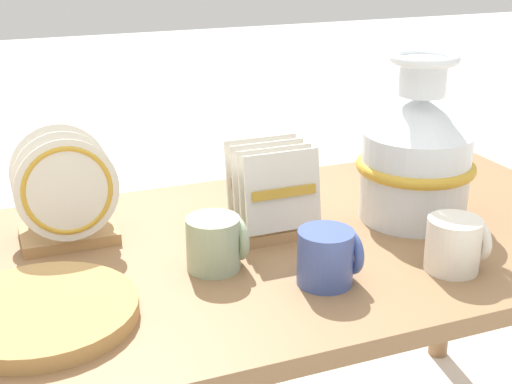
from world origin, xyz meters
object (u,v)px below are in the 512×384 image
object	(u,v)px
ceramic_vase	(417,153)
dish_rack_square_plates	(272,202)
wicker_charger_stack	(42,312)
mug_cobalt_glaze	(328,257)
mug_cream_glaze	(456,244)
dish_rack_round_plates	(66,201)
mug_sage_glaze	(216,243)

from	to	relation	value
ceramic_vase	dish_rack_square_plates	bearing A→B (deg)	171.74
wicker_charger_stack	mug_cobalt_glaze	distance (m)	0.48
wicker_charger_stack	mug_cream_glaze	xyz separation A→B (m)	(0.71, -0.09, 0.04)
ceramic_vase	dish_rack_round_plates	xyz separation A→B (m)	(-0.69, 0.15, -0.06)
wicker_charger_stack	mug_cobalt_glaze	bearing A→B (deg)	-6.48
ceramic_vase	dish_rack_square_plates	size ratio (longest dim) A/B	1.90
dish_rack_square_plates	mug_sage_glaze	xyz separation A→B (m)	(-0.16, -0.11, -0.01)
mug_sage_glaze	wicker_charger_stack	bearing A→B (deg)	-167.34
mug_cobalt_glaze	wicker_charger_stack	bearing A→B (deg)	173.52
mug_cream_glaze	ceramic_vase	bearing A→B (deg)	74.83
wicker_charger_stack	mug_cream_glaze	size ratio (longest dim) A/B	2.84
dish_rack_round_plates	mug_cobalt_glaze	distance (m)	0.52
ceramic_vase	mug_cream_glaze	bearing A→B (deg)	-105.17
mug_cream_glaze	mug_cobalt_glaze	bearing A→B (deg)	170.60
dish_rack_round_plates	wicker_charger_stack	bearing A→B (deg)	-105.92
ceramic_vase	mug_cream_glaze	distance (m)	0.26
dish_rack_round_plates	dish_rack_square_plates	distance (m)	0.40
mug_cream_glaze	wicker_charger_stack	bearing A→B (deg)	172.55
ceramic_vase	dish_rack_round_plates	distance (m)	0.71
ceramic_vase	wicker_charger_stack	xyz separation A→B (m)	(-0.77, -0.14, -0.13)
dish_rack_round_plates	wicker_charger_stack	distance (m)	0.30
dish_rack_square_plates	mug_cream_glaze	world-z (taller)	dish_rack_square_plates
dish_rack_square_plates	mug_sage_glaze	world-z (taller)	dish_rack_square_plates
wicker_charger_stack	dish_rack_square_plates	bearing A→B (deg)	21.23
wicker_charger_stack	dish_rack_round_plates	bearing A→B (deg)	74.08
dish_rack_square_plates	wicker_charger_stack	xyz separation A→B (m)	(-0.47, -0.18, -0.05)
ceramic_vase	mug_cream_glaze	xyz separation A→B (m)	(-0.06, -0.23, -0.09)
dish_rack_round_plates	mug_cream_glaze	bearing A→B (deg)	-31.09
ceramic_vase	mug_cobalt_glaze	distance (m)	0.37
dish_rack_round_plates	mug_cobalt_glaze	size ratio (longest dim) A/B	2.04
ceramic_vase	dish_rack_square_plates	world-z (taller)	ceramic_vase
mug_sage_glaze	mug_cream_glaze	size ratio (longest dim) A/B	1.00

